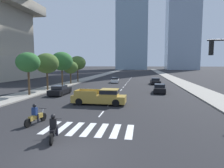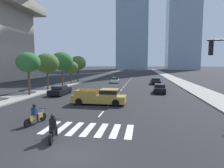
{
  "view_description": "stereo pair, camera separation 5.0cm",
  "coord_description": "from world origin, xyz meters",
  "px_view_note": "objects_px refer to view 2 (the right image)",
  "views": [
    {
      "loc": [
        3.42,
        -8.42,
        4.27
      ],
      "look_at": [
        0.0,
        13.57,
        2.0
      ],
      "focal_mm": 31.02,
      "sensor_mm": 36.0,
      "label": 1
    },
    {
      "loc": [
        3.47,
        -8.42,
        4.27
      ],
      "look_at": [
        0.0,
        13.57,
        2.0
      ],
      "focal_mm": 31.02,
      "sensor_mm": 36.0,
      "label": 2
    }
  ],
  "objects_px": {
    "pickup_truck": "(102,97)",
    "street_tree_second": "(47,63)",
    "sedan_black_3": "(60,90)",
    "motorcycle_lead": "(35,116)",
    "street_tree_fifth": "(78,63)",
    "motorcycle_trailing": "(53,129)",
    "sedan_white_2": "(115,80)",
    "street_tree_fourth": "(71,67)",
    "sedan_black_1": "(156,81)",
    "sedan_black_0": "(160,89)",
    "street_tree_third": "(62,61)",
    "street_tree_nearest": "(28,62)"
  },
  "relations": [
    {
      "from": "pickup_truck",
      "to": "sedan_black_0",
      "type": "distance_m",
      "value": 12.01
    },
    {
      "from": "sedan_black_0",
      "to": "street_tree_fourth",
      "type": "distance_m",
      "value": 20.47
    },
    {
      "from": "motorcycle_trailing",
      "to": "sedan_black_0",
      "type": "relative_size",
      "value": 0.49
    },
    {
      "from": "sedan_black_1",
      "to": "street_tree_third",
      "type": "height_order",
      "value": "street_tree_third"
    },
    {
      "from": "street_tree_fourth",
      "to": "street_tree_third",
      "type": "bearing_deg",
      "value": -90.0
    },
    {
      "from": "sedan_black_0",
      "to": "sedan_white_2",
      "type": "height_order",
      "value": "sedan_black_0"
    },
    {
      "from": "sedan_white_2",
      "to": "street_tree_nearest",
      "type": "bearing_deg",
      "value": 151.66
    },
    {
      "from": "motorcycle_trailing",
      "to": "sedan_black_0",
      "type": "bearing_deg",
      "value": -36.75
    },
    {
      "from": "sedan_white_2",
      "to": "street_tree_second",
      "type": "relative_size",
      "value": 0.76
    },
    {
      "from": "motorcycle_lead",
      "to": "street_tree_fifth",
      "type": "bearing_deg",
      "value": 22.96
    },
    {
      "from": "motorcycle_lead",
      "to": "street_tree_third",
      "type": "distance_m",
      "value": 24.13
    },
    {
      "from": "motorcycle_lead",
      "to": "sedan_black_3",
      "type": "relative_size",
      "value": 0.49
    },
    {
      "from": "sedan_black_3",
      "to": "motorcycle_lead",
      "type": "bearing_deg",
      "value": -163.57
    },
    {
      "from": "sedan_white_2",
      "to": "street_tree_fourth",
      "type": "height_order",
      "value": "street_tree_fourth"
    },
    {
      "from": "sedan_black_0",
      "to": "street_tree_fifth",
      "type": "distance_m",
      "value": 23.18
    },
    {
      "from": "street_tree_fifth",
      "to": "pickup_truck",
      "type": "bearing_deg",
      "value": -65.77
    },
    {
      "from": "street_tree_fourth",
      "to": "street_tree_fifth",
      "type": "relative_size",
      "value": 0.79
    },
    {
      "from": "sedan_white_2",
      "to": "sedan_black_3",
      "type": "xyz_separation_m",
      "value": [
        -5.14,
        -19.13,
        0.04
      ]
    },
    {
      "from": "sedan_black_3",
      "to": "street_tree_nearest",
      "type": "distance_m",
      "value": 5.62
    },
    {
      "from": "motorcycle_lead",
      "to": "pickup_truck",
      "type": "distance_m",
      "value": 8.12
    },
    {
      "from": "street_tree_fourth",
      "to": "sedan_black_1",
      "type": "bearing_deg",
      "value": 9.76
    },
    {
      "from": "street_tree_third",
      "to": "street_tree_fourth",
      "type": "xyz_separation_m",
      "value": [
        0.0,
        4.47,
        -1.23
      ]
    },
    {
      "from": "motorcycle_trailing",
      "to": "street_tree_third",
      "type": "height_order",
      "value": "street_tree_third"
    },
    {
      "from": "sedan_black_3",
      "to": "street_tree_second",
      "type": "relative_size",
      "value": 0.76
    },
    {
      "from": "motorcycle_trailing",
      "to": "street_tree_fifth",
      "type": "distance_m",
      "value": 35.78
    },
    {
      "from": "sedan_black_0",
      "to": "street_tree_fourth",
      "type": "xyz_separation_m",
      "value": [
        -17.77,
        9.7,
        3.02
      ]
    },
    {
      "from": "sedan_black_3",
      "to": "street_tree_nearest",
      "type": "height_order",
      "value": "street_tree_nearest"
    },
    {
      "from": "sedan_black_3",
      "to": "street_tree_fifth",
      "type": "relative_size",
      "value": 0.74
    },
    {
      "from": "sedan_black_0",
      "to": "sedan_black_3",
      "type": "bearing_deg",
      "value": -68.49
    },
    {
      "from": "street_tree_second",
      "to": "sedan_white_2",
      "type": "bearing_deg",
      "value": 60.29
    },
    {
      "from": "motorcycle_lead",
      "to": "street_tree_second",
      "type": "distance_m",
      "value": 18.68
    },
    {
      "from": "motorcycle_lead",
      "to": "street_tree_fourth",
      "type": "height_order",
      "value": "street_tree_fourth"
    },
    {
      "from": "motorcycle_lead",
      "to": "street_tree_fourth",
      "type": "bearing_deg",
      "value": 25.19
    },
    {
      "from": "motorcycle_trailing",
      "to": "street_tree_fifth",
      "type": "relative_size",
      "value": 0.35
    },
    {
      "from": "street_tree_second",
      "to": "street_tree_third",
      "type": "relative_size",
      "value": 0.91
    },
    {
      "from": "street_tree_second",
      "to": "street_tree_third",
      "type": "distance_m",
      "value": 5.9
    },
    {
      "from": "sedan_black_3",
      "to": "street_tree_fourth",
      "type": "height_order",
      "value": "street_tree_fourth"
    },
    {
      "from": "pickup_truck",
      "to": "street_tree_nearest",
      "type": "bearing_deg",
      "value": 160.6
    },
    {
      "from": "sedan_white_2",
      "to": "street_tree_second",
      "type": "xyz_separation_m",
      "value": [
        -8.86,
        -15.53,
        3.85
      ]
    },
    {
      "from": "pickup_truck",
      "to": "sedan_black_3",
      "type": "height_order",
      "value": "pickup_truck"
    },
    {
      "from": "motorcycle_lead",
      "to": "street_tree_fifth",
      "type": "xyz_separation_m",
      "value": [
        -7.63,
        31.61,
        3.99
      ]
    },
    {
      "from": "sedan_black_0",
      "to": "sedan_white_2",
      "type": "xyz_separation_m",
      "value": [
        -8.91,
        14.87,
        -0.03
      ]
    },
    {
      "from": "sedan_black_1",
      "to": "sedan_black_3",
      "type": "bearing_deg",
      "value": -41.81
    },
    {
      "from": "motorcycle_lead",
      "to": "motorcycle_trailing",
      "type": "distance_m",
      "value": 3.54
    },
    {
      "from": "sedan_white_2",
      "to": "street_tree_fifth",
      "type": "xyz_separation_m",
      "value": [
        -8.86,
        -0.53,
        4.0
      ]
    },
    {
      "from": "pickup_truck",
      "to": "motorcycle_lead",
      "type": "bearing_deg",
      "value": -112.79
    },
    {
      "from": "sedan_black_1",
      "to": "street_tree_fourth",
      "type": "relative_size",
      "value": 0.97
    },
    {
      "from": "sedan_white_2",
      "to": "street_tree_fifth",
      "type": "height_order",
      "value": "street_tree_fifth"
    },
    {
      "from": "pickup_truck",
      "to": "street_tree_second",
      "type": "bearing_deg",
      "value": 140.71
    },
    {
      "from": "sedan_black_3",
      "to": "street_tree_fourth",
      "type": "xyz_separation_m",
      "value": [
        -3.72,
        13.96,
        3.01
      ]
    }
  ]
}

